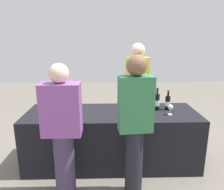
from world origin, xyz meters
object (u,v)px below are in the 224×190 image
(server_pouring, at_px, (137,89))
(guest_1, at_px, (135,123))
(wine_bottle_0, at_px, (57,102))
(guest_0, at_px, (62,129))
(wine_glass_1, at_px, (134,108))
(wine_glass_2, at_px, (170,108))
(wine_bottle_2, at_px, (157,102))
(wine_bottle_3, at_px, (168,103))
(wine_glass_0, at_px, (48,109))
(ice_bucket, at_px, (62,106))
(wine_bottle_1, at_px, (146,100))

(server_pouring, xyz_separation_m, guest_1, (-0.20, -1.34, -0.06))
(wine_bottle_0, relative_size, guest_0, 0.20)
(wine_glass_1, distance_m, wine_glass_2, 0.50)
(wine_bottle_2, bearing_deg, wine_bottle_3, 2.12)
(wine_glass_2, relative_size, guest_1, 0.09)
(wine_glass_0, bearing_deg, wine_bottle_2, 7.44)
(wine_bottle_2, distance_m, guest_0, 1.43)
(ice_bucket, bearing_deg, server_pouring, 30.90)
(wine_glass_2, distance_m, guest_1, 0.79)
(wine_bottle_1, relative_size, guest_0, 0.19)
(wine_bottle_3, bearing_deg, guest_1, -127.04)
(wine_bottle_1, xyz_separation_m, guest_1, (-0.29, -0.89, 0.01))
(server_pouring, bearing_deg, ice_bucket, 28.75)
(wine_bottle_2, bearing_deg, server_pouring, 109.99)
(wine_bottle_0, xyz_separation_m, wine_glass_2, (1.59, -0.24, -0.01))
(wine_bottle_1, relative_size, wine_bottle_3, 1.04)
(wine_glass_1, xyz_separation_m, server_pouring, (0.14, 0.81, 0.07))
(wine_glass_0, height_order, guest_0, guest_0)
(guest_1, bearing_deg, wine_glass_2, 39.77)
(wine_bottle_2, relative_size, wine_glass_0, 2.55)
(wine_bottle_3, xyz_separation_m, wine_glass_0, (-1.68, -0.20, -0.02))
(server_pouring, distance_m, guest_1, 1.36)
(wine_bottle_0, relative_size, wine_glass_0, 2.47)
(wine_bottle_1, relative_size, wine_bottle_2, 0.92)
(wine_bottle_2, xyz_separation_m, wine_glass_1, (-0.36, -0.23, -0.02))
(ice_bucket, bearing_deg, wine_bottle_3, 3.77)
(wine_bottle_3, height_order, guest_1, guest_1)
(wine_glass_2, relative_size, ice_bucket, 0.62)
(wine_bottle_1, xyz_separation_m, wine_glass_1, (-0.23, -0.36, -0.01))
(wine_glass_2, bearing_deg, guest_1, -135.12)
(wine_bottle_3, xyz_separation_m, guest_1, (-0.58, -0.76, 0.01))
(wine_bottle_2, height_order, wine_glass_1, wine_bottle_2)
(wine_bottle_1, distance_m, wine_bottle_3, 0.31)
(wine_bottle_0, xyz_separation_m, ice_bucket, (0.11, -0.13, -0.01))
(wine_bottle_1, relative_size, wine_glass_2, 2.11)
(guest_0, bearing_deg, ice_bucket, 101.38)
(wine_bottle_0, height_order, wine_glass_2, wine_bottle_0)
(wine_glass_2, xyz_separation_m, ice_bucket, (-1.48, 0.11, 0.00))
(wine_bottle_3, bearing_deg, wine_bottle_2, -177.88)
(guest_0, bearing_deg, server_pouring, 53.22)
(ice_bucket, height_order, guest_0, guest_0)
(wine_glass_2, bearing_deg, wine_bottle_2, 124.64)
(wine_bottle_0, relative_size, wine_glass_2, 2.22)
(guest_0, bearing_deg, wine_glass_1, 31.30)
(wine_bottle_1, relative_size, ice_bucket, 1.31)
(wine_bottle_2, distance_m, wine_bottle_3, 0.16)
(server_pouring, bearing_deg, guest_1, 79.20)
(wine_bottle_3, bearing_deg, guest_0, -151.39)
(guest_1, bearing_deg, wine_glass_1, 78.38)
(wine_bottle_2, xyz_separation_m, wine_glass_0, (-1.52, -0.20, -0.03))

